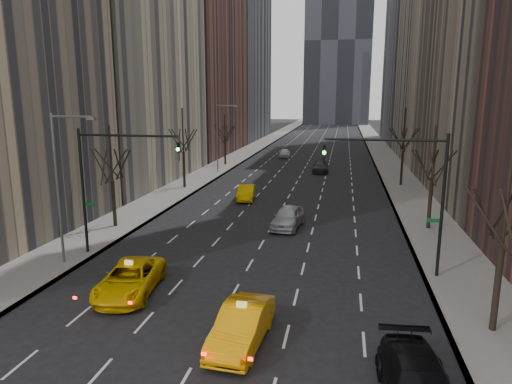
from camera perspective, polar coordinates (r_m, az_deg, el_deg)
The scene contains 22 objects.
ground at distance 17.85m, azimuth -9.25°, elevation -22.61°, with size 400.00×400.00×0.00m, color black.
sidewalk_left at distance 86.16m, azimuth -0.99°, elevation 5.14°, with size 4.50×320.00×0.15m, color slate.
sidewalk_right at distance 84.63m, azimuth 15.53°, elevation 4.59°, with size 4.50×320.00×0.15m, color slate.
bld_left_far at distance 85.00m, azimuth -8.13°, elevation 19.76°, with size 14.00×28.00×44.00m, color brown.
bld_left_deep at distance 114.74m, azimuth -3.04°, elevation 21.78°, with size 14.00×30.00×60.00m, color slate.
bld_right_deep at distance 111.58m, azimuth 20.42°, elevation 20.87°, with size 14.00×30.00×58.00m, color slate.
tree_lw_b at distance 36.73m, azimuth -17.49°, elevation 1.33°, with size 3.36×3.50×7.82m.
tree_lw_c at distance 51.16m, azimuth -9.05°, elevation 4.90°, with size 3.36×3.50×8.74m.
tree_lw_d at distance 68.31m, azimuth -3.91°, elevation 6.31°, with size 3.36×3.50×7.36m.
tree_rw_a at distance 21.74m, azimuth 28.36°, elevation -6.14°, with size 3.36×3.50×8.28m.
tree_rw_b at distance 36.92m, azimuth 21.09°, elevation 1.13°, with size 3.36×3.50×7.82m.
tree_rw_c at distance 54.50m, azimuth 17.89°, elevation 4.89°, with size 3.36×3.50×8.74m.
traffic_mast_left at distance 29.88m, azimuth -18.21°, elevation 2.43°, with size 6.69×0.39×8.00m.
traffic_mast_right at distance 26.42m, azimuth 18.90°, elevation 1.23°, with size 6.69×0.39×8.00m.
streetlight_near at distance 29.08m, azimuth -23.11°, elevation 2.09°, with size 2.83×0.22×9.00m.
streetlight_far at distance 61.11m, azimuth -4.55°, elevation 7.60°, with size 2.83×0.22×9.00m.
taxi_suv at distance 24.96m, azimuth -15.49°, elevation -10.43°, with size 2.60×5.63×1.56m, color #EEBD05.
taxi_sedan at distance 19.57m, azimuth -1.78°, elevation -16.33°, with size 1.73×4.96×1.64m, color #FFA205.
silver_sedan_ahead at distance 35.77m, azimuth 3.99°, elevation -3.14°, with size 1.99×4.94×1.68m, color #ADB1B5.
far_taxi at distance 45.29m, azimuth -1.21°, elevation -0.08°, with size 1.55×4.45×1.47m, color #E9B204.
far_suv_grey at distance 62.92m, azimuth 8.07°, elevation 3.18°, with size 2.13×5.25×1.52m, color #292A2E.
far_car_white at distance 77.68m, azimuth 3.62°, elevation 4.87°, with size 1.70×4.23×1.44m, color silver.
Camera 1 is at (5.34, -13.76, 10.04)m, focal length 32.00 mm.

